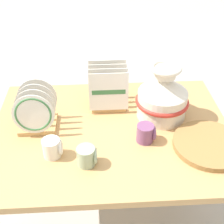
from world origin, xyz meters
TOP-DOWN VIEW (x-y plane):
  - ground_plane at (0.00, 0.00)m, footprint 14.00×14.00m
  - display_table at (0.00, 0.00)m, footprint 1.20×0.90m
  - ceramic_vase at (0.27, 0.11)m, footprint 0.28×0.28m
  - dish_rack_round_plates at (-0.37, 0.04)m, footprint 0.20×0.18m
  - dish_rack_square_plates at (-0.01, 0.22)m, footprint 0.21×0.18m
  - wicker_charger_stack at (0.45, -0.15)m, footprint 0.34×0.34m
  - mug_sage_glaze at (-0.12, -0.23)m, footprint 0.09×0.08m
  - mug_plum_glaze at (0.16, -0.09)m, footprint 0.09×0.08m
  - mug_cream_glaze at (-0.28, -0.17)m, footprint 0.09×0.08m

SIDE VIEW (x-z plane):
  - ground_plane at x=0.00m, z-range 0.00..0.00m
  - display_table at x=0.00m, z-range 0.27..0.97m
  - wicker_charger_stack at x=0.45m, z-range 0.70..0.73m
  - mug_sage_glaze at x=-0.12m, z-range 0.70..0.79m
  - mug_plum_glaze at x=0.16m, z-range 0.70..0.79m
  - mug_cream_glaze at x=-0.28m, z-range 0.70..0.79m
  - dish_rack_square_plates at x=-0.01m, z-range 0.67..0.90m
  - dish_rack_round_plates at x=-0.37m, z-range 0.68..0.90m
  - ceramic_vase at x=0.27m, z-range 0.68..0.97m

